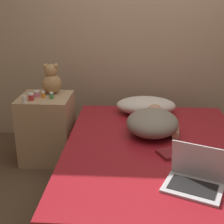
% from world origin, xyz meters
% --- Properties ---
extents(ground_plane, '(12.00, 12.00, 0.00)m').
position_xyz_m(ground_plane, '(0.00, 0.00, 0.00)').
color(ground_plane, brown).
extents(wall_back, '(8.00, 0.06, 2.60)m').
position_xyz_m(wall_back, '(0.00, 1.19, 1.30)').
color(wall_back, tan).
rests_on(wall_back, ground_plane).
extents(bed, '(1.41, 1.83, 0.46)m').
position_xyz_m(bed, '(0.00, 0.00, 0.23)').
color(bed, '#4C331E').
rests_on(bed, ground_plane).
extents(nightstand, '(0.48, 0.46, 0.64)m').
position_xyz_m(nightstand, '(-1.00, 0.59, 0.32)').
color(nightstand, tan).
rests_on(nightstand, ground_plane).
extents(pillow, '(0.56, 0.35, 0.16)m').
position_xyz_m(pillow, '(-0.05, 0.70, 0.54)').
color(pillow, beige).
rests_on(pillow, bed).
extents(person_lying, '(0.48, 0.64, 0.20)m').
position_xyz_m(person_lying, '(-0.02, 0.24, 0.55)').
color(person_lying, gray).
rests_on(person_lying, bed).
extents(laptop, '(0.40, 0.35, 0.25)m').
position_xyz_m(laptop, '(0.19, -0.52, 0.51)').
color(laptop, silver).
rests_on(laptop, bed).
extents(teddy_bear, '(0.19, 0.19, 0.29)m').
position_xyz_m(teddy_bear, '(-0.96, 0.71, 0.77)').
color(teddy_bear, tan).
rests_on(teddy_bear, nightstand).
extents(bottle_orange, '(0.04, 0.04, 0.06)m').
position_xyz_m(bottle_orange, '(-1.00, 0.55, 0.67)').
color(bottle_orange, orange).
rests_on(bottle_orange, nightstand).
extents(bottle_red, '(0.05, 0.05, 0.07)m').
position_xyz_m(bottle_red, '(-1.09, 0.47, 0.67)').
color(bottle_red, '#B72D2D').
rests_on(bottle_red, nightstand).
extents(bottle_pink, '(0.05, 0.05, 0.06)m').
position_xyz_m(bottle_pink, '(-1.07, 0.57, 0.67)').
color(bottle_pink, pink).
rests_on(bottle_pink, nightstand).
extents(bottle_green, '(0.04, 0.04, 0.06)m').
position_xyz_m(bottle_green, '(-0.92, 0.54, 0.67)').
color(bottle_green, '#3D8E4C').
rests_on(bottle_green, nightstand).
extents(bottle_white, '(0.04, 0.04, 0.06)m').
position_xyz_m(bottle_white, '(-1.13, 0.40, 0.67)').
color(bottle_white, white).
rests_on(bottle_white, nightstand).
extents(book, '(0.24, 0.22, 0.02)m').
position_xyz_m(book, '(0.10, -0.13, 0.47)').
color(book, maroon).
rests_on(book, bed).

